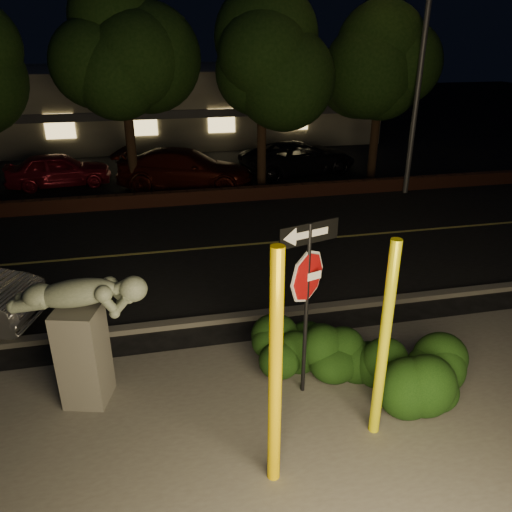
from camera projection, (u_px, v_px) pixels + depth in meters
The scene contains 22 objects.
ground at pixel (209, 214), 17.30m from camera, with size 90.00×90.00×0.00m, color black.
patio at pixel (304, 449), 7.48m from camera, with size 14.00×6.00×0.02m, color #4C4944.
road at pixel (222, 247), 14.62m from camera, with size 80.00×8.00×0.01m, color black.
lane_marking at pixel (222, 247), 14.62m from camera, with size 80.00×0.12×0.01m, color #BAAC4A.
curb at pixel (251, 316), 10.94m from camera, with size 80.00×0.25×0.12m, color #4C4944.
brick_wall at pixel (204, 196), 18.36m from camera, with size 40.00×0.35×0.50m, color #472116.
parking_lot at pixel (190, 166), 23.55m from camera, with size 40.00×12.00×0.01m, color black.
building at pixel (176, 102), 29.87m from camera, with size 22.00×10.20×4.00m.
tree_far_b at pixel (119, 24), 17.21m from camera, with size 5.20×5.20×8.41m.
tree_far_c at pixel (262, 36), 17.99m from camera, with size 4.80×4.80×7.84m.
tree_far_d at pixel (383, 43), 19.51m from camera, with size 4.40×4.40×7.42m.
yellow_pole_left at pixel (275, 375), 6.31m from camera, with size 0.18×0.18×3.54m, color #FDCE02.
yellow_pole_right at pixel (384, 344), 7.19m from camera, with size 0.16×0.16×3.25m, color yellow.
signpost at pixel (308, 277), 7.82m from camera, with size 1.02×0.34×3.12m.
sculpture at pixel (81, 326), 7.94m from camera, with size 2.20×1.11×2.36m.
hedge_center at pixel (292, 344), 9.12m from camera, with size 2.01×0.94×1.05m, color black.
hedge_right at pixel (350, 351), 8.80m from camera, with size 1.82×0.98×1.19m, color black.
hedge_far_right at pixel (429, 376), 8.20m from camera, with size 1.64×1.03×1.14m, color black.
streetlight at pixel (420, 30), 17.24m from camera, with size 1.49×0.43×9.84m.
parked_car_red at pixel (59, 170), 20.20m from camera, with size 1.63×4.06×1.38m, color maroon.
parked_car_darkred at pixel (185, 169), 19.92m from camera, with size 2.19×5.39×1.56m, color #3A0D07.
parked_car_dark at pixel (299, 158), 22.05m from camera, with size 2.38×5.16×1.43m, color black.
Camera 1 is at (-1.91, -6.37, 5.71)m, focal length 35.00 mm.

